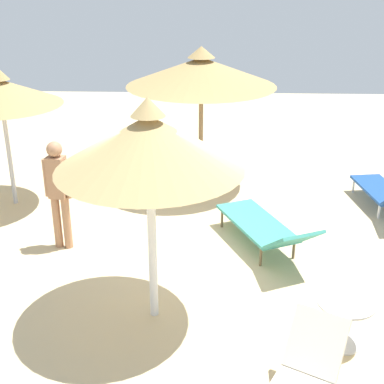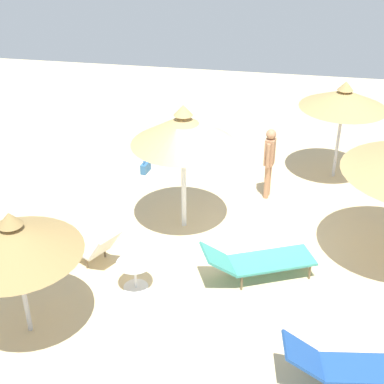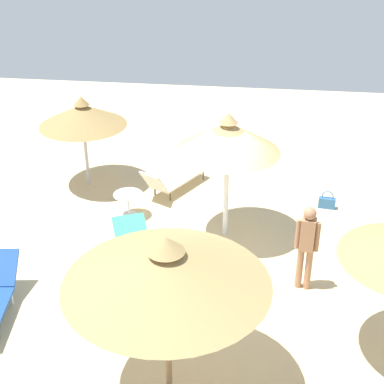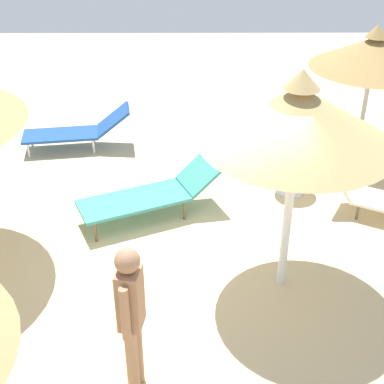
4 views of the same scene
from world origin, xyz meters
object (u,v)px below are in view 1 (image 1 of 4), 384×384
Objects in this scene: parasol_umbrella_front at (149,143)px; lounge_chair_center at (266,227)px; parasol_umbrella_far_left at (201,72)px; person_standing_far_right at (58,188)px; parasol_umbrella_edge at (0,92)px; side_table_round at (345,314)px.

parasol_umbrella_front reaches higher than lounge_chair_center.
person_standing_far_right is (-2.90, 2.16, -1.29)m from parasol_umbrella_far_left.
parasol_umbrella_far_left reaches higher than parasol_umbrella_edge.
parasol_umbrella_far_left is 4.31× the size of side_table_round.
parasol_umbrella_far_left reaches higher than side_table_round.
lounge_chair_center is (1.76, -1.60, -1.95)m from parasol_umbrella_front.
parasol_umbrella_front is at bearing 173.89° from parasol_umbrella_far_left.
parasol_umbrella_edge is 2.44m from person_standing_far_right.
parasol_umbrella_front reaches higher than parasol_umbrella_far_left.
lounge_chair_center is at bearing -109.86° from parasol_umbrella_edge.
parasol_umbrella_edge is at bearing 53.81° from side_table_round.
parasol_umbrella_far_left is at bearing -36.69° from person_standing_far_right.
parasol_umbrella_far_left is 3.75m from parasol_umbrella_edge.
person_standing_far_right is 2.60× the size of side_table_round.
lounge_chair_center is at bearing -90.09° from person_standing_far_right.
person_standing_far_right is (-1.67, -1.38, -1.12)m from parasol_umbrella_edge.
parasol_umbrella_front is 3.08m from side_table_round.
parasol_umbrella_front is 4.69m from parasol_umbrella_far_left.
side_table_round is (-2.26, -3.99, -0.62)m from person_standing_far_right.
parasol_umbrella_far_left is 1.66× the size of person_standing_far_right.
parasol_umbrella_front is 1.12× the size of parasol_umbrella_edge.
parasol_umbrella_edge is at bearing 70.14° from lounge_chair_center.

